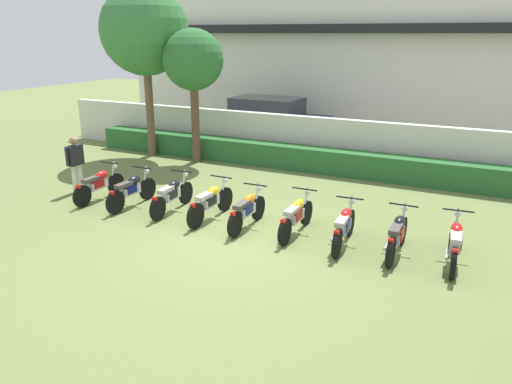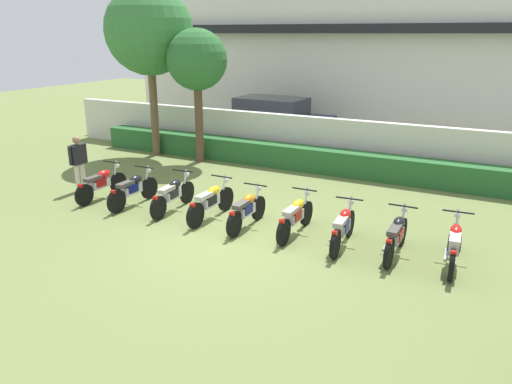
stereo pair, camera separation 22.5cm
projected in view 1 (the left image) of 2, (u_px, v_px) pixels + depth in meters
name	position (u px, v px, depth m)	size (l,w,h in m)	color
ground	(231.00, 241.00, 10.81)	(60.00, 60.00, 0.00)	olive
building	(388.00, 35.00, 21.91)	(23.49, 6.50, 8.50)	white
compound_wall	(331.00, 143.00, 16.46)	(22.32, 0.30, 1.67)	silver
hedge_row	(324.00, 161.00, 16.00)	(17.85, 0.70, 0.78)	#28602D
parked_car	(270.00, 122.00, 19.80)	(4.57, 2.22, 1.89)	navy
tree_near_inspector	(145.00, 31.00, 17.03)	(3.07, 3.07, 5.96)	brown
tree_far_side	(193.00, 61.00, 16.41)	(2.04, 2.04, 4.52)	brown
motorcycle_in_row_0	(99.00, 184.00, 13.32)	(0.60, 1.86, 0.95)	black
motorcycle_in_row_1	(131.00, 190.00, 12.81)	(0.60, 1.87, 0.96)	black
motorcycle_in_row_2	(172.00, 195.00, 12.44)	(0.60, 1.94, 0.96)	black
motorcycle_in_row_3	(211.00, 202.00, 11.92)	(0.60, 1.97, 0.97)	black
motorcycle_in_row_4	(247.00, 210.00, 11.39)	(0.60, 1.79, 0.95)	black
motorcycle_in_row_5	(296.00, 216.00, 11.03)	(0.60, 1.89, 0.95)	black
motorcycle_in_row_6	(344.00, 226.00, 10.42)	(0.60, 1.84, 0.96)	black
motorcycle_in_row_7	(397.00, 234.00, 9.99)	(0.60, 1.82, 0.96)	black
motorcycle_in_row_8	(455.00, 242.00, 9.60)	(0.60, 1.96, 0.96)	black
inspector_person	(75.00, 160.00, 13.87)	(0.22, 0.65, 1.60)	silver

